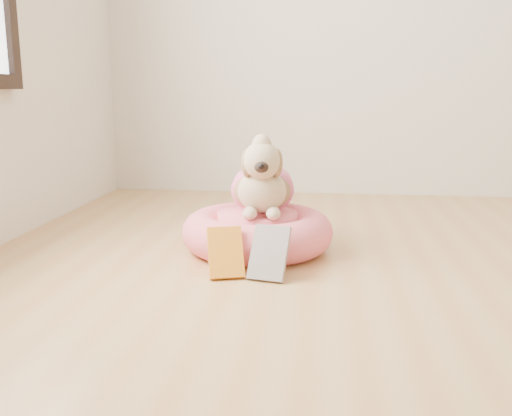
# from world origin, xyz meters

# --- Properties ---
(pet_bed) EXTENTS (0.61, 0.61, 0.16)m
(pet_bed) POSITION_xyz_m (-0.92, 0.91, 0.08)
(pet_bed) COLOR #F66075
(pet_bed) RESTS_ON floor
(dog) EXTENTS (0.34, 0.47, 0.32)m
(dog) POSITION_xyz_m (-0.90, 0.93, 0.32)
(dog) COLOR brown
(dog) RESTS_ON pet_bed
(book_yellow) EXTENTS (0.15, 0.14, 0.17)m
(book_yellow) POSITION_xyz_m (-0.99, 0.57, 0.08)
(book_yellow) COLOR yellow
(book_yellow) RESTS_ON floor
(book_white) EXTENTS (0.15, 0.14, 0.18)m
(book_white) POSITION_xyz_m (-0.84, 0.57, 0.09)
(book_white) COLOR white
(book_white) RESTS_ON floor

